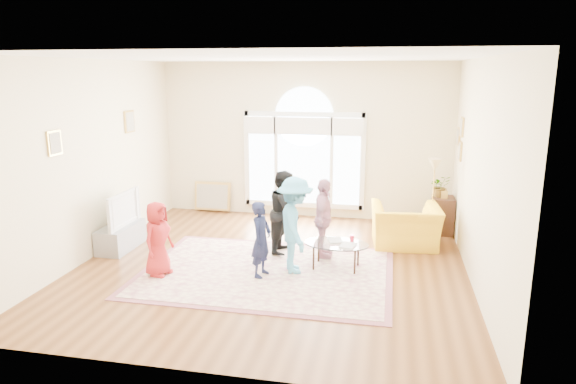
% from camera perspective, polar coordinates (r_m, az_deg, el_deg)
% --- Properties ---
extents(ground, '(6.00, 6.00, 0.00)m').
position_cam_1_polar(ground, '(8.20, -1.85, -8.24)').
color(ground, '#543014').
rests_on(ground, ground).
extents(room_shell, '(6.00, 6.00, 6.00)m').
position_cam_1_polar(room_shell, '(10.50, 1.69, 5.41)').
color(room_shell, beige).
rests_on(room_shell, ground).
extents(area_rug, '(3.60, 2.60, 0.02)m').
position_cam_1_polar(area_rug, '(7.96, -2.41, -8.84)').
color(area_rug, beige).
rests_on(area_rug, ground).
extents(rug_border, '(3.80, 2.80, 0.01)m').
position_cam_1_polar(rug_border, '(7.96, -2.41, -8.87)').
color(rug_border, '#8D4F59').
rests_on(rug_border, ground).
extents(tv_console, '(0.45, 1.00, 0.42)m').
position_cam_1_polar(tv_console, '(9.37, -18.08, -4.76)').
color(tv_console, gray).
rests_on(tv_console, ground).
extents(television, '(0.17, 1.02, 0.59)m').
position_cam_1_polar(television, '(9.23, -18.26, -1.79)').
color(television, black).
rests_on(television, tv_console).
extents(coffee_table, '(1.04, 0.71, 0.54)m').
position_cam_1_polar(coffee_table, '(8.00, 5.40, -5.81)').
color(coffee_table, silver).
rests_on(coffee_table, ground).
extents(armchair, '(1.24, 1.11, 0.74)m').
position_cam_1_polar(armchair, '(9.19, 12.91, -3.73)').
color(armchair, yellow).
rests_on(armchair, ground).
extents(side_cabinet, '(0.40, 0.50, 0.70)m').
position_cam_1_polar(side_cabinet, '(10.14, 16.77, -2.48)').
color(side_cabinet, black).
rests_on(side_cabinet, ground).
extents(floor_lamp, '(0.31, 0.31, 1.51)m').
position_cam_1_polar(floor_lamp, '(9.42, 15.96, 2.22)').
color(floor_lamp, black).
rests_on(floor_lamp, ground).
extents(plant_pedestal, '(0.20, 0.20, 0.70)m').
position_cam_1_polar(plant_pedestal, '(10.17, 16.30, -2.41)').
color(plant_pedestal, white).
rests_on(plant_pedestal, ground).
extents(potted_plant, '(0.44, 0.41, 0.41)m').
position_cam_1_polar(potted_plant, '(10.03, 16.51, 0.64)').
color(potted_plant, '#33722D').
rests_on(potted_plant, plant_pedestal).
extents(leaning_picture, '(0.80, 0.14, 0.62)m').
position_cam_1_polar(leaning_picture, '(11.39, -8.32, -2.16)').
color(leaning_picture, tan).
rests_on(leaning_picture, ground).
extents(child_red, '(0.47, 0.62, 1.13)m').
position_cam_1_polar(child_red, '(7.89, -14.26, -5.04)').
color(child_red, '#AB2123').
rests_on(child_red, area_rug).
extents(child_navy, '(0.35, 0.46, 1.14)m').
position_cam_1_polar(child_navy, '(7.61, -2.99, -5.26)').
color(child_navy, '#171C3C').
rests_on(child_navy, area_rug).
extents(child_black, '(0.55, 0.70, 1.39)m').
position_cam_1_polar(child_black, '(8.58, -0.34, -2.19)').
color(child_black, black).
rests_on(child_black, area_rug).
extents(child_pink, '(0.34, 0.78, 1.31)m').
position_cam_1_polar(child_pink, '(8.35, 3.94, -2.96)').
color(child_pink, '#C9889D').
rests_on(child_pink, area_rug).
extents(child_blue, '(0.82, 1.07, 1.47)m').
position_cam_1_polar(child_blue, '(7.71, 0.78, -3.70)').
color(child_blue, '#4FA9D3').
rests_on(child_blue, area_rug).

